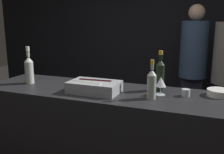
% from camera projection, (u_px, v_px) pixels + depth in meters
% --- Properties ---
extents(wall_back_chalkboard, '(6.40, 0.06, 2.80)m').
position_uv_depth(wall_back_chalkboard, '(159.00, 31.00, 4.06)').
color(wall_back_chalkboard, black).
rests_on(wall_back_chalkboard, ground_plane).
extents(bar_counter, '(2.41, 0.68, 0.96)m').
position_uv_depth(bar_counter, '(111.00, 141.00, 2.29)').
color(bar_counter, black).
rests_on(bar_counter, ground_plane).
extents(ice_bin_with_bottles, '(0.43, 0.27, 0.11)m').
position_uv_depth(ice_bin_with_bottles, '(94.00, 86.00, 2.14)').
color(ice_bin_with_bottles, '#9EA0A5').
rests_on(ice_bin_with_bottles, bar_counter).
extents(bowl_white, '(0.20, 0.20, 0.05)m').
position_uv_depth(bowl_white, '(219.00, 93.00, 2.04)').
color(bowl_white, white).
rests_on(bowl_white, bar_counter).
extents(wine_glass, '(0.09, 0.09, 0.15)m').
position_uv_depth(wine_glass, '(161.00, 82.00, 2.05)').
color(wine_glass, silver).
rests_on(wine_glass, bar_counter).
extents(candle_votive, '(0.07, 0.07, 0.06)m').
position_uv_depth(candle_votive, '(186.00, 93.00, 2.04)').
color(candle_votive, silver).
rests_on(candle_votive, bar_counter).
extents(champagne_bottle, '(0.08, 0.08, 0.35)m').
position_uv_depth(champagne_bottle, '(160.00, 74.00, 2.18)').
color(champagne_bottle, black).
rests_on(champagne_bottle, bar_counter).
extents(rose_wine_bottle, '(0.07, 0.07, 0.31)m').
position_uv_depth(rose_wine_bottle, '(152.00, 83.00, 1.95)').
color(rose_wine_bottle, '#9EA899').
rests_on(rose_wine_bottle, bar_counter).
extents(white_wine_bottle, '(0.08, 0.08, 0.36)m').
position_uv_depth(white_wine_bottle, '(29.00, 69.00, 2.44)').
color(white_wine_bottle, '#B2B7AD').
rests_on(white_wine_bottle, bar_counter).
extents(person_in_hoodie, '(0.36, 0.36, 1.78)m').
position_uv_depth(person_in_hoodie, '(193.00, 64.00, 3.35)').
color(person_in_hoodie, black).
rests_on(person_in_hoodie, ground_plane).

